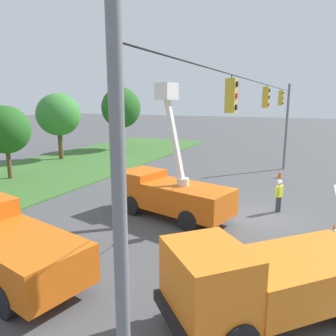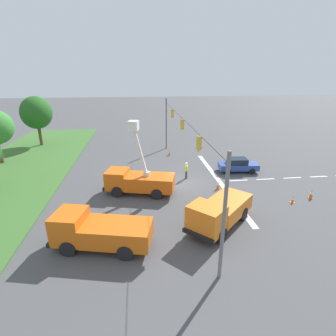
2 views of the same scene
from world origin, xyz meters
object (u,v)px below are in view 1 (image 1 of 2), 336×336
at_px(utility_truck_bucket_lift, 170,191).
at_px(tree_east_end, 121,108).
at_px(tree_east, 6,130).
at_px(tree_far_east, 59,115).
at_px(traffic_cone_mid_right, 280,173).
at_px(utility_truck_support_near, 267,279).
at_px(road_worker, 279,194).
at_px(traffic_cone_mid_left, 333,233).
at_px(utility_truck_support_far, 5,245).

bearing_deg(utility_truck_bucket_lift, tree_east_end, 37.98).
distance_m(tree_east, tree_far_east, 8.47).
xyz_separation_m(tree_far_east, traffic_cone_mid_right, (0.90, -20.85, -4.07)).
xyz_separation_m(tree_east_end, utility_truck_support_near, (-24.96, -20.21, -3.78)).
bearing_deg(tree_far_east, utility_truck_bucket_lift, -122.16).
distance_m(utility_truck_support_near, road_worker, 9.31).
xyz_separation_m(tree_far_east, traffic_cone_mid_left, (-10.45, -24.14, -4.05)).
bearing_deg(road_worker, traffic_cone_mid_left, -139.93).
relative_size(tree_far_east, utility_truck_bucket_lift, 0.97).
relative_size(tree_east, utility_truck_support_far, 0.84).
distance_m(tree_east, utility_truck_support_far, 15.59).
xyz_separation_m(utility_truck_bucket_lift, traffic_cone_mid_right, (11.33, -4.26, -0.95)).
bearing_deg(tree_east_end, tree_east, -178.86).
xyz_separation_m(tree_east_end, road_worker, (-15.67, -19.58, -3.96)).
distance_m(road_worker, traffic_cone_mid_right, 8.40).
bearing_deg(tree_east, traffic_cone_mid_right, -64.04).
height_order(tree_east, tree_east_end, tree_east_end).
xyz_separation_m(utility_truck_support_far, road_worker, (10.70, -7.60, -0.20)).
relative_size(utility_truck_bucket_lift, traffic_cone_mid_left, 8.11).
distance_m(tree_east, road_worker, 19.46).
height_order(tree_east, traffic_cone_mid_left, tree_east).
xyz_separation_m(tree_east_end, utility_truck_bucket_lift, (-18.66, -14.57, -3.62)).
bearing_deg(tree_east, traffic_cone_mid_left, -96.13).
height_order(tree_far_east, traffic_cone_mid_left, tree_far_east).
height_order(tree_far_east, utility_truck_bucket_lift, utility_truck_bucket_lift).
bearing_deg(tree_east, road_worker, -88.01).
bearing_deg(utility_truck_bucket_lift, tree_far_east, 57.84).
xyz_separation_m(utility_truck_support_near, utility_truck_support_far, (-1.42, 8.23, 0.01)).
distance_m(tree_east, traffic_cone_mid_left, 22.17).
relative_size(tree_east, road_worker, 3.12).
relative_size(utility_truck_bucket_lift, utility_truck_support_far, 1.02).
bearing_deg(utility_truck_support_far, utility_truck_support_near, -80.23).
distance_m(utility_truck_bucket_lift, utility_truck_support_far, 8.13).
bearing_deg(traffic_cone_mid_left, traffic_cone_mid_right, 16.13).
relative_size(road_worker, traffic_cone_mid_right, 2.27).
relative_size(tree_east, traffic_cone_mid_left, 6.67).
xyz_separation_m(road_worker, traffic_cone_mid_right, (8.34, 0.75, -0.61)).
bearing_deg(road_worker, utility_truck_support_near, -176.13).
distance_m(tree_far_east, utility_truck_support_far, 23.15).
height_order(tree_east_end, traffic_cone_mid_right, tree_east_end).
xyz_separation_m(tree_east, road_worker, (0.67, -19.26, -2.75)).
height_order(utility_truck_support_far, traffic_cone_mid_left, utility_truck_support_far).
distance_m(utility_truck_support_near, traffic_cone_mid_right, 17.70).
height_order(tree_far_east, traffic_cone_mid_right, tree_far_east).
relative_size(utility_truck_support_near, road_worker, 3.41).
bearing_deg(road_worker, tree_east, 91.99).
height_order(utility_truck_support_near, traffic_cone_mid_left, utility_truck_support_near).
xyz_separation_m(tree_far_east, utility_truck_support_far, (-18.14, -14.00, -3.26)).
height_order(utility_truck_bucket_lift, traffic_cone_mid_left, utility_truck_bucket_lift).
distance_m(utility_truck_support_far, traffic_cone_mid_left, 12.75).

